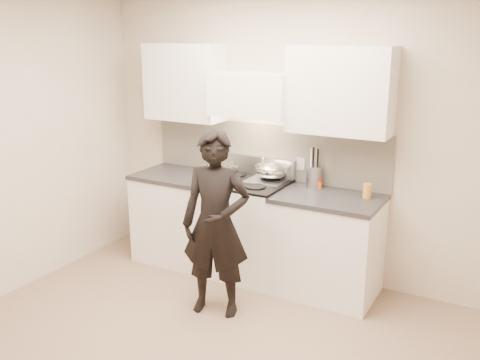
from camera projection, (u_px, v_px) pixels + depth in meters
name	position (u px, v px, depth m)	size (l,w,h in m)	color
ground_plane	(191.00, 354.00, 3.97)	(4.00, 4.00, 0.00)	#806651
room_shell	(207.00, 134.00, 3.88)	(4.04, 3.54, 2.70)	beige
stove	(246.00, 228.00, 5.18)	(0.76, 0.65, 0.96)	white
counter_right	(327.00, 245.00, 4.80)	(0.92, 0.67, 0.92)	white
counter_left	(180.00, 216.00, 5.55)	(0.82, 0.67, 0.92)	white
wok	(272.00, 170.00, 5.06)	(0.32, 0.38, 0.25)	silver
stock_pot	(220.00, 172.00, 5.00)	(0.36, 0.30, 0.17)	silver
utensil_crock	(314.00, 175.00, 4.93)	(0.14, 0.14, 0.37)	#ADACB2
spice_jar	(320.00, 183.00, 4.90)	(0.04, 0.04, 0.09)	#C0560A
oil_glass	(367.00, 191.00, 4.61)	(0.07, 0.07, 0.13)	#C18225
person	(216.00, 224.00, 4.39)	(0.57, 0.38, 1.57)	black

